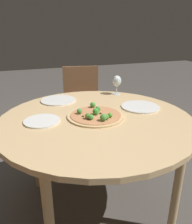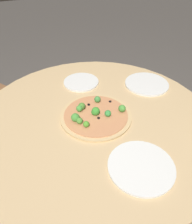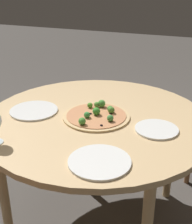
# 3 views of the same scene
# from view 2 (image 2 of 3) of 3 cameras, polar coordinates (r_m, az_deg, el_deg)

# --- Properties ---
(ground_plane) EXTENTS (12.00, 12.00, 0.00)m
(ground_plane) POSITION_cam_2_polar(r_m,az_deg,el_deg) (1.64, -0.26, -20.27)
(ground_plane) COLOR #4C4742
(dining_table) EXTENTS (1.20, 1.20, 0.70)m
(dining_table) POSITION_cam_2_polar(r_m,az_deg,el_deg) (1.13, -0.35, -3.68)
(dining_table) COLOR tan
(dining_table) RESTS_ON ground_plane
(pizza) EXTENTS (0.36, 0.36, 0.06)m
(pizza) POSITION_cam_2_polar(r_m,az_deg,el_deg) (1.08, -0.20, -0.73)
(pizza) COLOR tan
(pizza) RESTS_ON dining_table
(plate_near) EXTENTS (0.26, 0.26, 0.01)m
(plate_near) POSITION_cam_2_polar(r_m,az_deg,el_deg) (1.36, 13.11, 7.19)
(plate_near) COLOR silver
(plate_near) RESTS_ON dining_table
(plate_far) EXTENTS (0.26, 0.26, 0.01)m
(plate_far) POSITION_cam_2_polar(r_m,az_deg,el_deg) (0.89, 11.72, -13.76)
(plate_far) COLOR silver
(plate_far) RESTS_ON dining_table
(plate_side) EXTENTS (0.21, 0.21, 0.01)m
(plate_side) POSITION_cam_2_polar(r_m,az_deg,el_deg) (1.34, -3.90, 7.83)
(plate_side) COLOR silver
(plate_side) RESTS_ON dining_table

